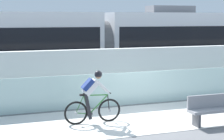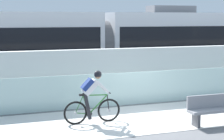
{
  "view_description": "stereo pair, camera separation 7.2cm",
  "coord_description": "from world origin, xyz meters",
  "views": [
    {
      "loc": [
        -4.82,
        -10.24,
        3.17
      ],
      "look_at": [
        -0.49,
        2.35,
        1.25
      ],
      "focal_mm": 57.8,
      "sensor_mm": 36.0,
      "label": 1
    },
    {
      "loc": [
        -4.75,
        -10.27,
        3.17
      ],
      "look_at": [
        -0.49,
        2.35,
        1.25
      ],
      "focal_mm": 57.8,
      "sensor_mm": 36.0,
      "label": 2
    }
  ],
  "objects": [
    {
      "name": "tram_rail_near",
      "position": [
        0.0,
        6.13,
        0.0
      ],
      "size": [
        32.0,
        0.08,
        0.01
      ],
      "primitive_type": "cube",
      "color": "#595654",
      "rests_on": "ground"
    },
    {
      "name": "glass_parapet",
      "position": [
        0.0,
        1.85,
        0.61
      ],
      "size": [
        32.0,
        0.05,
        1.21
      ],
      "primitive_type": "cube",
      "color": "silver",
      "rests_on": "ground"
    },
    {
      "name": "cyclist_on_bike",
      "position": [
        -1.92,
        -0.0,
        0.8
      ],
      "size": [
        1.77,
        0.58,
        1.61
      ],
      "color": "black",
      "rests_on": "ground"
    },
    {
      "name": "tram",
      "position": [
        0.5,
        6.85,
        1.89
      ],
      "size": [
        22.56,
        2.54,
        3.81
      ],
      "color": "silver",
      "rests_on": "ground"
    },
    {
      "name": "bench",
      "position": [
        1.47,
        -1.29,
        0.48
      ],
      "size": [
        1.6,
        0.45,
        0.89
      ],
      "color": "gray",
      "rests_on": "ground"
    },
    {
      "name": "tram_rail_far",
      "position": [
        0.0,
        7.57,
        0.0
      ],
      "size": [
        32.0,
        0.08,
        0.01
      ],
      "primitive_type": "cube",
      "color": "#595654",
      "rests_on": "ground"
    },
    {
      "name": "bike_path_deck",
      "position": [
        0.0,
        0.0,
        0.01
      ],
      "size": [
        32.0,
        3.2,
        0.01
      ],
      "primitive_type": "cube",
      "color": "silver",
      "rests_on": "ground"
    },
    {
      "name": "concrete_barrier_wall",
      "position": [
        0.0,
        3.65,
        0.97
      ],
      "size": [
        32.0,
        0.36,
        1.93
      ],
      "primitive_type": "cube",
      "color": "silver",
      "rests_on": "ground"
    },
    {
      "name": "ground_plane",
      "position": [
        0.0,
        0.0,
        0.0
      ],
      "size": [
        200.0,
        200.0,
        0.0
      ],
      "primitive_type": "plane",
      "color": "slate"
    }
  ]
}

